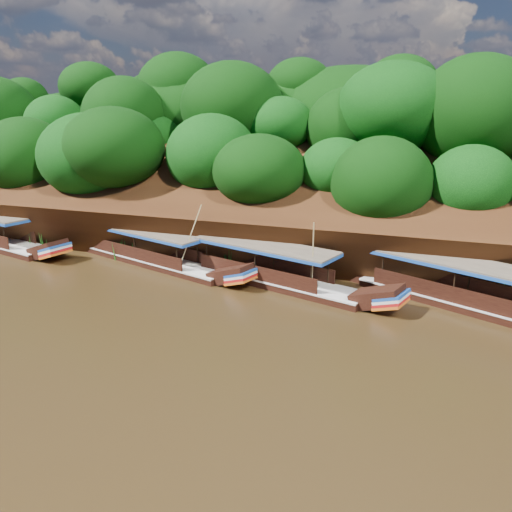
{
  "coord_description": "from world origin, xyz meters",
  "views": [
    {
      "loc": [
        8.14,
        -21.23,
        10.88
      ],
      "look_at": [
        -1.8,
        7.0,
        1.98
      ],
      "focal_mm": 35.0,
      "sensor_mm": 36.0,
      "label": 1
    }
  ],
  "objects": [
    {
      "name": "boat_3",
      "position": [
        -24.4,
        8.76,
        0.6
      ],
      "size": [
        15.06,
        5.65,
        3.18
      ],
      "rotation": [
        0.0,
        0.0,
        -0.24
      ],
      "color": "black",
      "rests_on": "ground"
    },
    {
      "name": "boat_0",
      "position": [
        11.82,
        7.04,
        0.59
      ],
      "size": [
        15.55,
        8.69,
        6.63
      ],
      "rotation": [
        0.0,
        0.0,
        -0.43
      ],
      "color": "black",
      "rests_on": "ground"
    },
    {
      "name": "riverbank",
      "position": [
        -0.01,
        22.73,
        1.89
      ],
      "size": [
        120.0,
        30.06,
        19.4
      ],
      "color": "black",
      "rests_on": "ground"
    },
    {
      "name": "reeds",
      "position": [
        -3.67,
        9.51,
        0.88
      ],
      "size": [
        48.43,
        2.29,
        1.94
      ],
      "color": "#225B16",
      "rests_on": "ground"
    },
    {
      "name": "boat_1",
      "position": [
        -0.06,
        7.4,
        0.58
      ],
      "size": [
        14.73,
        6.29,
        5.17
      ],
      "rotation": [
        0.0,
        0.0,
        -0.3
      ],
      "color": "black",
      "rests_on": "ground"
    },
    {
      "name": "boat_2",
      "position": [
        -9.58,
        8.67,
        0.55
      ],
      "size": [
        15.44,
        6.66,
        5.28
      ],
      "rotation": [
        0.0,
        0.0,
        -0.31
      ],
      "color": "black",
      "rests_on": "ground"
    },
    {
      "name": "ground",
      "position": [
        0.0,
        0.0,
        0.0
      ],
      "size": [
        160.0,
        160.0,
        0.0
      ],
      "primitive_type": "plane",
      "color": "black",
      "rests_on": "ground"
    }
  ]
}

